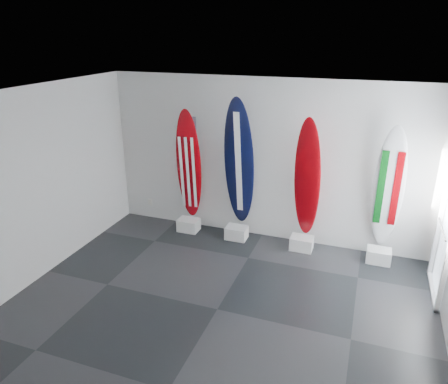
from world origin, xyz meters
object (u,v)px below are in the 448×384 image
at_px(surfboard_navy, 239,164).
at_px(surfboard_swiss, 307,179).
at_px(surfboard_usa, 189,165).
at_px(surfboard_italy, 388,188).

relative_size(surfboard_navy, surfboard_swiss, 1.14).
bearing_deg(surfboard_swiss, surfboard_navy, -164.41).
bearing_deg(surfboard_usa, surfboard_italy, -2.75).
distance_m(surfboard_navy, surfboard_italy, 2.58).
xyz_separation_m(surfboard_usa, surfboard_swiss, (2.25, 0.00, -0.00)).
xyz_separation_m(surfboard_navy, surfboard_swiss, (1.25, 0.00, -0.14)).
xyz_separation_m(surfboard_usa, surfboard_italy, (3.58, 0.00, -0.01)).
height_order(surfboard_usa, surfboard_navy, surfboard_navy).
relative_size(surfboard_usa, surfboard_swiss, 1.00).
xyz_separation_m(surfboard_usa, surfboard_navy, (1.00, 0.00, 0.14)).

